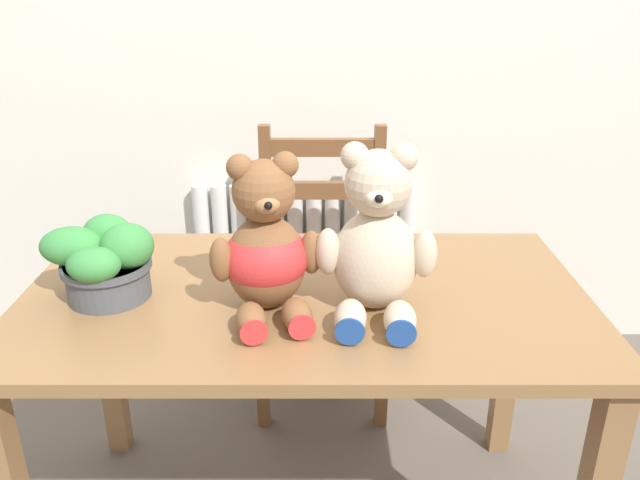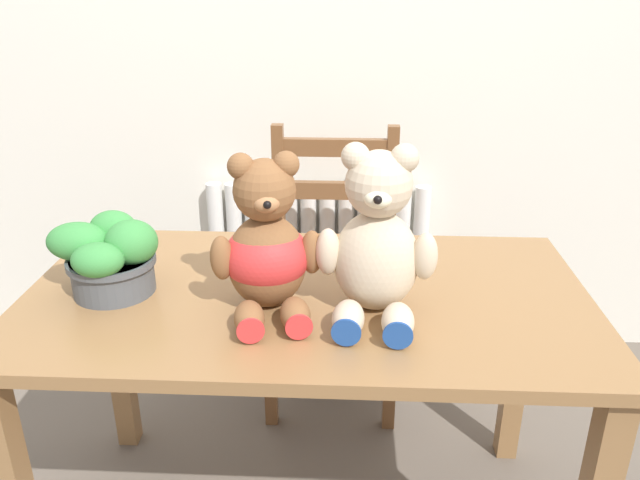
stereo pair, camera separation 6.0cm
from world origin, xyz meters
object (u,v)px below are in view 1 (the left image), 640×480
Objects in this scene: teddy_bear_left at (267,250)px; teddy_bear_right at (377,242)px; wooden_chair_behind at (323,273)px; potted_plant at (105,261)px.

teddy_bear_left is 0.24m from teddy_bear_right.
teddy_bear_left reaches higher than wooden_chair_behind.
teddy_bear_left is at bearing 80.42° from wooden_chair_behind.
teddy_bear_right reaches higher than potted_plant.
wooden_chair_behind is 2.53× the size of teddy_bear_right.
potted_plant is (-0.49, -0.68, 0.37)m from wooden_chair_behind.
teddy_bear_left is at bearing -7.50° from potted_plant.
teddy_bear_left is 0.38m from potted_plant.
teddy_bear_right is at bearing 167.06° from teddy_bear_left.
wooden_chair_behind is 0.85m from teddy_bear_left.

